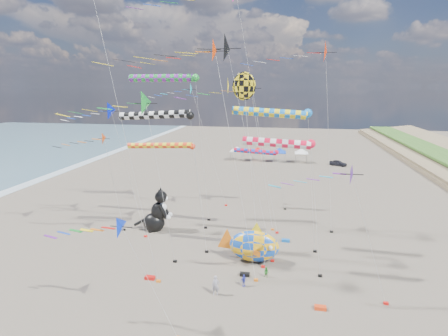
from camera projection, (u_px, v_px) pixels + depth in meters
name	position (u px, v px, depth m)	size (l,w,h in m)	color
ground	(199.00, 333.00, 24.80)	(260.00, 260.00, 0.00)	brown
delta_kite_0	(243.00, 90.00, 39.55)	(12.04, 2.66, 18.35)	#FF9F07
delta_kite_2	(103.00, 113.00, 38.22)	(9.83, 2.24, 15.64)	#0414B6
delta_kite_3	(191.00, 92.00, 48.53)	(10.28, 1.82, 17.75)	#18B2C3
delta_kite_4	(123.00, 234.00, 23.11)	(8.30, 1.75, 8.81)	#0629CD
delta_kite_5	(219.00, 52.00, 31.37)	(16.47, 2.71, 21.83)	black
delta_kite_6	(215.00, 53.00, 27.66)	(10.07, 2.07, 21.08)	red
delta_kite_8	(89.00, 142.00, 40.76)	(8.65, 1.60, 12.08)	#D94812
delta_kite_9	(313.00, 55.00, 37.91)	(11.29, 2.52, 22.03)	red
delta_kite_10	(135.00, 105.00, 31.94)	(10.92, 2.40, 16.94)	#158F2B
delta_kite_11	(343.00, 174.00, 26.40)	(8.93, 1.82, 11.89)	#49128C
windsock_0	(166.00, 78.00, 42.60)	(9.95, 0.96, 18.62)	#1A9130
windsock_1	(258.00, 152.00, 48.67)	(7.60, 0.66, 8.62)	red
windsock_2	(159.00, 116.00, 34.48)	(8.92, 0.81, 14.78)	black
windsock_3	(274.00, 113.00, 34.51)	(9.11, 0.88, 15.03)	blue
windsock_4	(162.00, 146.00, 41.81)	(9.86, 0.74, 10.60)	red
windsock_5	(281.00, 144.00, 30.12)	(7.52, 0.79, 12.76)	red
angelfish_kite	(242.00, 88.00, 32.93)	(3.74, 3.02, 18.47)	yellow
cat_inflatable	(156.00, 209.00, 42.02)	(3.98, 1.99, 5.38)	black
fish_inflatable	(253.00, 246.00, 34.59)	(6.63, 2.75, 4.23)	blue
person_adult	(216.00, 286.00, 29.19)	(0.64, 0.42, 1.74)	gray
child_green	(266.00, 272.00, 31.97)	(0.48, 0.38, 0.99)	#207A21
child_blue	(244.00, 280.00, 30.54)	(0.66, 0.27, 1.12)	#3239B6
kite_bag_0	(286.00, 240.00, 39.45)	(0.90, 0.44, 0.30)	blue
kite_bag_1	(150.00, 278.00, 31.74)	(0.90, 0.44, 0.30)	red
kite_bag_2	(245.00, 274.00, 32.31)	(0.90, 0.44, 0.30)	black
kite_bag_3	(320.00, 308.00, 27.43)	(0.90, 0.44, 0.30)	red
tent_row	(269.00, 148.00, 81.32)	(19.20, 4.20, 3.80)	white
parked_car	(338.00, 163.00, 77.28)	(1.52, 3.78, 1.29)	#26262D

